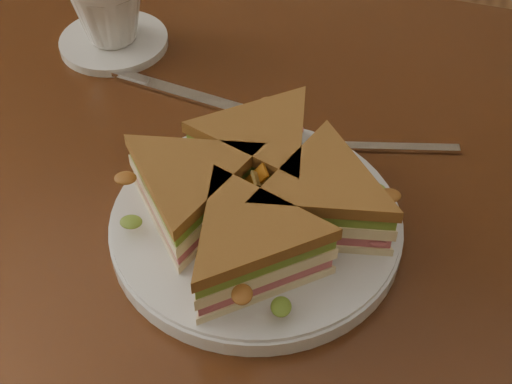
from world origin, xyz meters
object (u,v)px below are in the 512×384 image
spoon (321,145)px  coffee_cup (108,7)px  plate (256,225)px  saucer (114,42)px  table (223,246)px  sandwich_wedges (256,196)px  knife (188,95)px

spoon → coffee_cup: 0.30m
plate → saucer: 0.33m
plate → coffee_cup: 0.34m
table → spoon: 0.15m
saucer → plate: bearing=-41.9°
plate → spoon: plate is taller
coffee_cup → saucer: bearing=0.0°
plate → saucer: plate is taller
sandwich_wedges → saucer: (-0.25, 0.22, -0.04)m
table → knife: 0.17m
table → coffee_cup: size_ratio=13.53×
sandwich_wedges → spoon: bearing=77.8°
saucer → table: bearing=-41.5°
table → saucer: bearing=138.5°
sandwich_wedges → knife: 0.21m
sandwich_wedges → coffee_cup: (-0.25, 0.22, 0.01)m
plate → knife: size_ratio=1.19×
plate → coffee_cup: size_ratio=2.89×
plate → knife: 0.21m
knife → coffee_cup: coffee_cup is taller
table → saucer: size_ratio=9.51×
table → sandwich_wedges: (0.05, -0.05, 0.14)m
table → sandwich_wedges: size_ratio=4.33×
knife → coffee_cup: (-0.12, 0.06, 0.05)m
table → coffee_cup: (-0.19, 0.17, 0.15)m
knife → saucer: (-0.12, 0.06, 0.00)m
sandwich_wedges → spoon: 0.13m
table → saucer: saucer is taller
plate → sandwich_wedges: 0.04m
sandwich_wedges → saucer: sandwich_wedges is taller
table → spoon: bearing=42.5°
sandwich_wedges → spoon: (0.03, 0.13, -0.04)m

